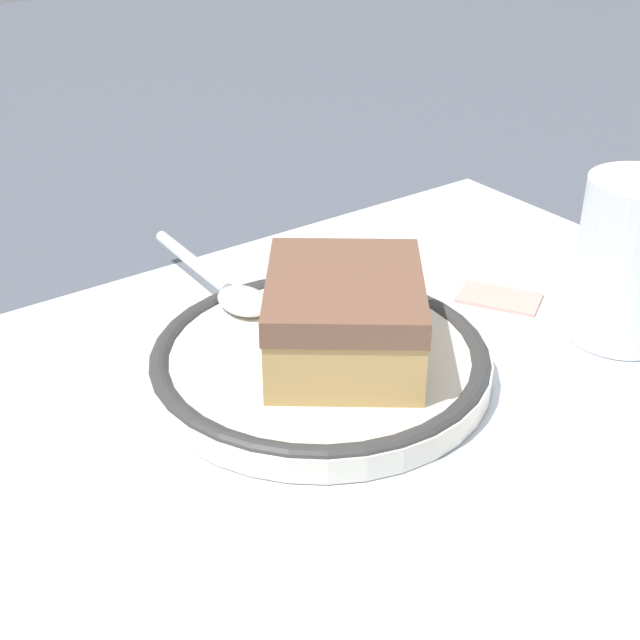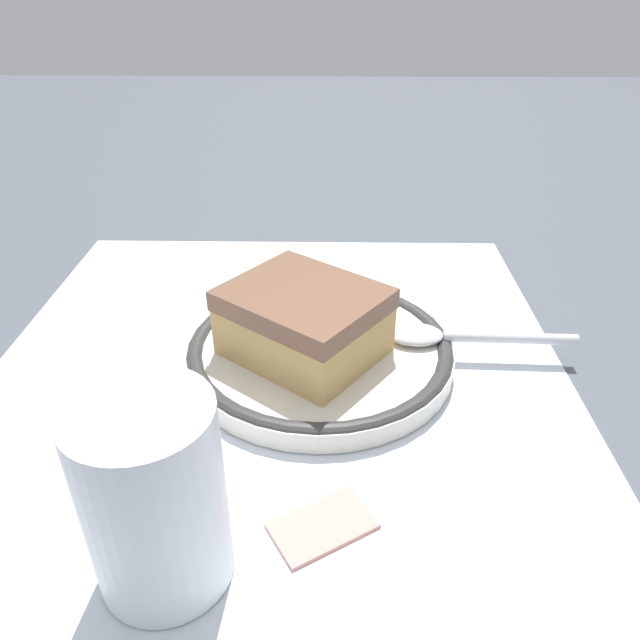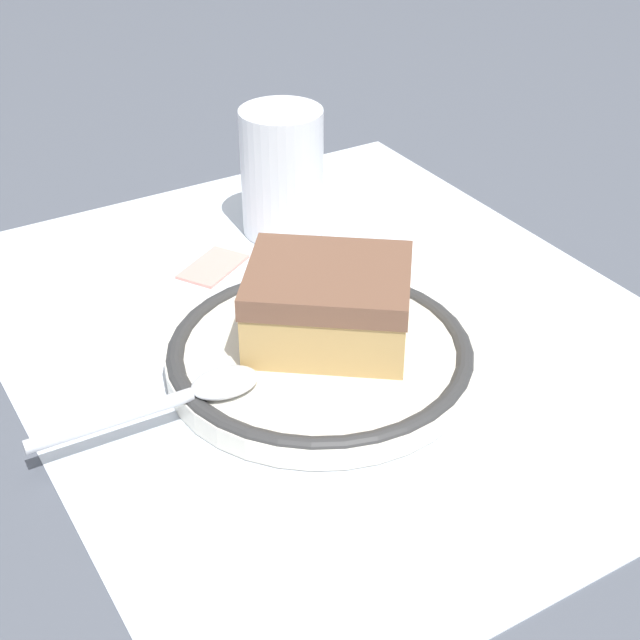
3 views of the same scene
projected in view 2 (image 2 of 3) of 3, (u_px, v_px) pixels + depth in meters
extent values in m
plane|color=#4C515B|center=(275.00, 394.00, 0.39)|extent=(2.40, 2.40, 0.00)
cube|color=silver|center=(275.00, 393.00, 0.39)|extent=(0.48, 0.40, 0.00)
cylinder|color=silver|center=(320.00, 353.00, 0.41)|extent=(0.18, 0.18, 0.01)
torus|color=#333333|center=(320.00, 348.00, 0.41)|extent=(0.18, 0.18, 0.01)
cube|color=tan|center=(304.00, 330.00, 0.39)|extent=(0.12, 0.12, 0.03)
cube|color=brown|center=(303.00, 300.00, 0.38)|extent=(0.12, 0.12, 0.01)
ellipsoid|color=silver|center=(415.00, 334.00, 0.41)|extent=(0.03, 0.04, 0.01)
cylinder|color=silver|center=(510.00, 338.00, 0.41)|extent=(0.01, 0.09, 0.01)
cylinder|color=white|center=(154.00, 496.00, 0.25)|extent=(0.06, 0.06, 0.09)
cylinder|color=silver|center=(161.00, 530.00, 0.26)|extent=(0.05, 0.05, 0.05)
cube|color=white|center=(101.00, 391.00, 0.39)|extent=(0.16, 0.14, 0.00)
cube|color=#E5998C|center=(322.00, 522.00, 0.30)|extent=(0.05, 0.06, 0.01)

